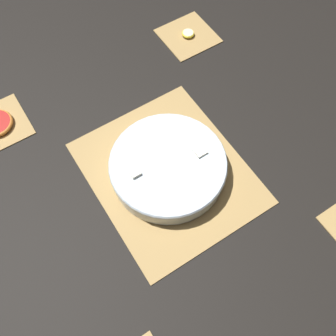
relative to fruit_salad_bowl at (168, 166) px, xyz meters
name	(u,v)px	position (x,y,z in m)	size (l,w,h in m)	color
ground_plane	(168,173)	(0.00, 0.00, -0.04)	(6.00, 6.00, 0.00)	black
bamboo_mat_center	(168,173)	(0.00, 0.00, -0.03)	(0.41, 0.35, 0.01)	#A8844C
coaster_mat_far_left	(188,35)	(-0.36, 0.30, -0.03)	(0.15, 0.15, 0.01)	#A8844C
fruit_salad_bowl	(168,166)	(0.00, 0.00, 0.00)	(0.28, 0.28, 0.06)	silver
banana_coin_single	(188,34)	(-0.36, 0.30, -0.03)	(0.04, 0.04, 0.01)	beige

